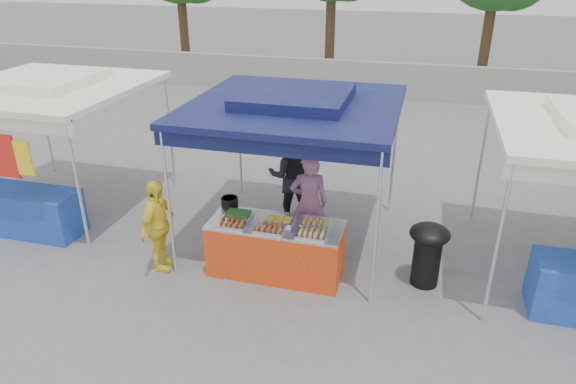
% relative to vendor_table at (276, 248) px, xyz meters
% --- Properties ---
extents(ground_plane, '(80.00, 80.00, 0.00)m').
position_rel_vendor_table_xyz_m(ground_plane, '(0.00, 0.10, -0.43)').
color(ground_plane, slate).
extents(back_wall, '(40.00, 0.25, 1.20)m').
position_rel_vendor_table_xyz_m(back_wall, '(0.00, 11.10, 0.17)').
color(back_wall, gray).
rests_on(back_wall, ground_plane).
extents(main_canopy, '(3.20, 3.20, 2.57)m').
position_rel_vendor_table_xyz_m(main_canopy, '(0.00, 1.07, 1.94)').
color(main_canopy, silver).
rests_on(main_canopy, ground_plane).
extents(neighbor_stall_left, '(3.20, 3.20, 2.57)m').
position_rel_vendor_table_xyz_m(neighbor_stall_left, '(-4.50, 0.67, 1.18)').
color(neighbor_stall_left, silver).
rests_on(neighbor_stall_left, ground_plane).
extents(vendor_table, '(2.00, 0.80, 0.85)m').
position_rel_vendor_table_xyz_m(vendor_table, '(0.00, 0.00, 0.00)').
color(vendor_table, '#E24114').
rests_on(vendor_table, ground_plane).
extents(food_tray_fl, '(0.42, 0.30, 0.07)m').
position_rel_vendor_table_xyz_m(food_tray_fl, '(-0.59, -0.24, 0.46)').
color(food_tray_fl, white).
rests_on(food_tray_fl, vendor_table).
extents(food_tray_fm, '(0.42, 0.30, 0.07)m').
position_rel_vendor_table_xyz_m(food_tray_fm, '(-0.02, -0.24, 0.46)').
color(food_tray_fm, white).
rests_on(food_tray_fm, vendor_table).
extents(food_tray_fr, '(0.42, 0.30, 0.07)m').
position_rel_vendor_table_xyz_m(food_tray_fr, '(0.59, -0.23, 0.46)').
color(food_tray_fr, white).
rests_on(food_tray_fr, vendor_table).
extents(food_tray_bl, '(0.42, 0.30, 0.07)m').
position_rel_vendor_table_xyz_m(food_tray_bl, '(-0.61, 0.06, 0.46)').
color(food_tray_bl, white).
rests_on(food_tray_bl, vendor_table).
extents(food_tray_bm, '(0.42, 0.30, 0.07)m').
position_rel_vendor_table_xyz_m(food_tray_bm, '(0.04, 0.07, 0.46)').
color(food_tray_bm, white).
rests_on(food_tray_bm, vendor_table).
extents(food_tray_br, '(0.42, 0.30, 0.07)m').
position_rel_vendor_table_xyz_m(food_tray_br, '(0.58, 0.11, 0.46)').
color(food_tray_br, white).
rests_on(food_tray_br, vendor_table).
extents(cooking_pot, '(0.27, 0.27, 0.16)m').
position_rel_vendor_table_xyz_m(cooking_pot, '(-0.86, 0.35, 0.50)').
color(cooking_pot, black).
rests_on(cooking_pot, vendor_table).
extents(skewer_cup, '(0.07, 0.07, 0.09)m').
position_rel_vendor_table_xyz_m(skewer_cup, '(-0.16, -0.17, 0.47)').
color(skewer_cup, silver).
rests_on(skewer_cup, vendor_table).
extents(wok_burner, '(0.58, 0.58, 0.98)m').
position_rel_vendor_table_xyz_m(wok_burner, '(2.21, 0.30, 0.16)').
color(wok_burner, black).
rests_on(wok_burner, ground_plane).
extents(crate_left, '(0.47, 0.33, 0.28)m').
position_rel_vendor_table_xyz_m(crate_left, '(-0.41, 0.52, -0.28)').
color(crate_left, '#1733BD').
rests_on(crate_left, ground_plane).
extents(crate_right, '(0.54, 0.38, 0.32)m').
position_rel_vendor_table_xyz_m(crate_right, '(0.37, 0.68, -0.26)').
color(crate_right, '#1733BD').
rests_on(crate_right, ground_plane).
extents(crate_stacked, '(0.50, 0.35, 0.30)m').
position_rel_vendor_table_xyz_m(crate_stacked, '(0.37, 0.68, 0.05)').
color(crate_stacked, '#1733BD').
rests_on(crate_stacked, crate_right).
extents(vendor_woman, '(0.69, 0.55, 1.67)m').
position_rel_vendor_table_xyz_m(vendor_woman, '(0.32, 0.81, 0.41)').
color(vendor_woman, '#A0668F').
rests_on(vendor_woman, ground_plane).
extents(helper_man, '(0.97, 0.82, 1.77)m').
position_rel_vendor_table_xyz_m(helper_man, '(-0.20, 1.72, 0.46)').
color(helper_man, '#232228').
rests_on(helper_man, ground_plane).
extents(customer_person, '(0.38, 0.87, 1.48)m').
position_rel_vendor_table_xyz_m(customer_person, '(-1.75, -0.35, 0.31)').
color(customer_person, yellow).
rests_on(customer_person, ground_plane).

